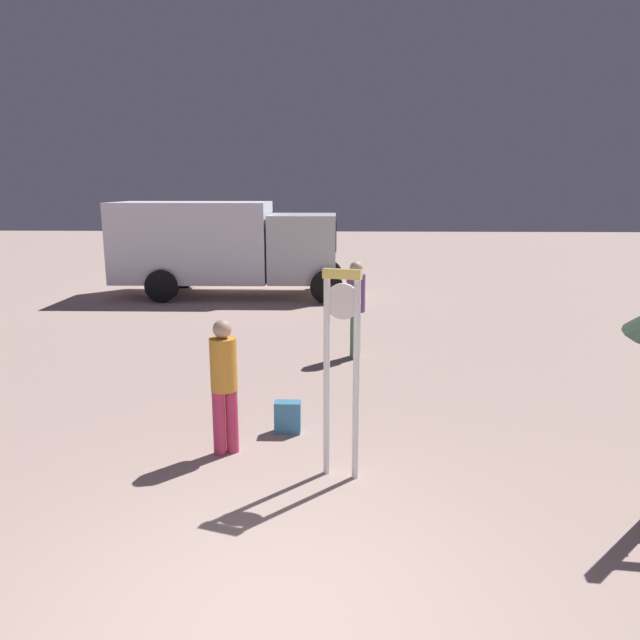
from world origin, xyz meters
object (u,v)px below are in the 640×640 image
object	(u,v)px
standing_clock	(342,354)
person_distant	(356,304)
box_truck_near	(222,244)
backpack	(288,417)
person_near_clock	(224,380)

from	to	relation	value
standing_clock	person_distant	bearing A→B (deg)	86.76
person_distant	box_truck_near	distance (m)	7.56
standing_clock	person_distant	size ratio (longest dim) A/B	1.27
person_distant	box_truck_near	xyz separation A→B (m)	(-3.73, 6.56, 0.50)
box_truck_near	backpack	bearing A→B (deg)	-74.67
standing_clock	person_near_clock	world-z (taller)	standing_clock
backpack	person_distant	world-z (taller)	person_distant
person_near_clock	person_distant	xyz separation A→B (m)	(1.64, 4.21, 0.09)
person_near_clock	backpack	world-z (taller)	person_near_clock
person_near_clock	backpack	xyz separation A→B (m)	(0.68, 0.64, -0.71)
box_truck_near	person_distant	bearing A→B (deg)	-60.37
person_distant	person_near_clock	bearing A→B (deg)	-111.25
standing_clock	person_near_clock	distance (m)	1.54
backpack	box_truck_near	distance (m)	10.57
standing_clock	backpack	bearing A→B (deg)	120.63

